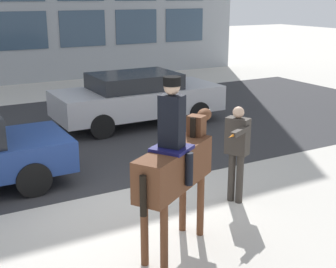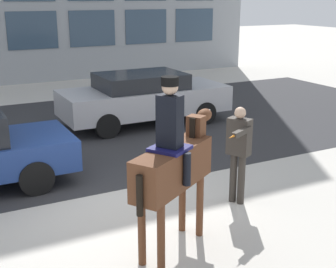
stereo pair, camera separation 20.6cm
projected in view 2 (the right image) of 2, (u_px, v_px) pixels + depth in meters
name	position (u px, v px, depth m)	size (l,w,h in m)	color
ground_plane	(120.00, 202.00, 8.48)	(80.00, 80.00, 0.00)	beige
road_surface	(54.00, 135.00, 12.52)	(23.58, 8.50, 0.01)	#2D2D30
mounted_horse_lead	(174.00, 163.00, 6.57)	(1.81, 1.30, 2.57)	#59331E
pedestrian_bystander	(239.00, 148.00, 8.16)	(0.75, 0.73, 1.77)	#332D28
street_car_far_lane	(144.00, 97.00, 13.46)	(4.79, 2.01, 1.48)	#B7B7BC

